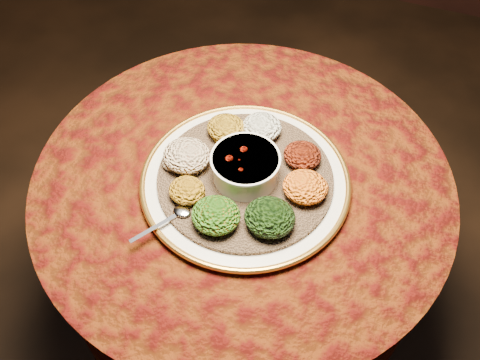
% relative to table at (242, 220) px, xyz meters
% --- Properties ---
extents(table, '(0.96, 0.96, 0.73)m').
position_rel_table_xyz_m(table, '(0.00, 0.00, 0.00)').
color(table, black).
rests_on(table, ground).
extents(platter, '(0.59, 0.59, 0.02)m').
position_rel_table_xyz_m(platter, '(0.01, -0.02, 0.19)').
color(platter, beige).
rests_on(platter, table).
extents(injera, '(0.41, 0.41, 0.01)m').
position_rel_table_xyz_m(injera, '(0.01, -0.02, 0.20)').
color(injera, brown).
rests_on(injera, platter).
extents(stew_bowl, '(0.15, 0.15, 0.06)m').
position_rel_table_xyz_m(stew_bowl, '(0.01, -0.02, 0.24)').
color(stew_bowl, silver).
rests_on(stew_bowl, injera).
extents(spoon, '(0.09, 0.12, 0.01)m').
position_rel_table_xyz_m(spoon, '(-0.08, -0.17, 0.21)').
color(spoon, silver).
rests_on(spoon, injera).
extents(portion_ayib, '(0.09, 0.09, 0.04)m').
position_rel_table_xyz_m(portion_ayib, '(0.00, 0.11, 0.23)').
color(portion_ayib, silver).
rests_on(portion_ayib, injera).
extents(portion_kitfo, '(0.09, 0.08, 0.04)m').
position_rel_table_xyz_m(portion_kitfo, '(0.12, 0.07, 0.23)').
color(portion_kitfo, black).
rests_on(portion_kitfo, injera).
extents(portion_tikil, '(0.10, 0.09, 0.05)m').
position_rel_table_xyz_m(portion_tikil, '(0.15, -0.02, 0.23)').
color(portion_tikil, orange).
rests_on(portion_tikil, injera).
extents(portion_gomen, '(0.11, 0.10, 0.05)m').
position_rel_table_xyz_m(portion_gomen, '(0.10, -0.12, 0.23)').
color(portion_gomen, black).
rests_on(portion_gomen, injera).
extents(portion_mixveg, '(0.10, 0.10, 0.05)m').
position_rel_table_xyz_m(portion_mixveg, '(-0.00, -0.15, 0.23)').
color(portion_mixveg, '#953A09').
rests_on(portion_mixveg, injera).
extents(portion_kik, '(0.08, 0.07, 0.04)m').
position_rel_table_xyz_m(portion_kik, '(-0.08, -0.11, 0.23)').
color(portion_kik, '#99610D').
rests_on(portion_kik, injera).
extents(portion_timatim, '(0.11, 0.10, 0.05)m').
position_rel_table_xyz_m(portion_timatim, '(-0.12, -0.03, 0.23)').
color(portion_timatim, maroon).
rests_on(portion_timatim, injera).
extents(portion_shiro, '(0.09, 0.09, 0.04)m').
position_rel_table_xyz_m(portion_shiro, '(-0.07, 0.08, 0.23)').
color(portion_shiro, '#9D7113').
rests_on(portion_shiro, injera).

